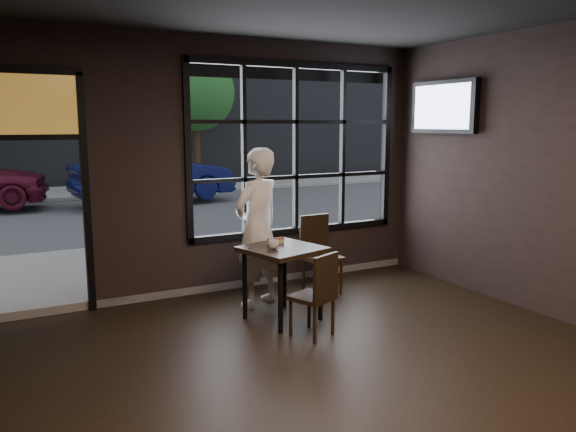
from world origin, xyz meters
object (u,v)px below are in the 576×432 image
cafe_table (283,283)px  chair_near (312,294)px  navy_car (154,175)px  man (257,228)px

cafe_table → chair_near: bearing=-100.5°
chair_near → navy_car: (1.02, 10.11, 0.35)m
cafe_table → man: (-0.03, 0.59, 0.52)m
cafe_table → chair_near: size_ratio=0.94×
cafe_table → man: 0.79m
man → chair_near: bearing=70.5°
cafe_table → man: size_ratio=0.44×
cafe_table → navy_car: (1.07, 9.54, 0.38)m
cafe_table → navy_car: navy_car is taller
cafe_table → navy_car: bearing=68.8°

